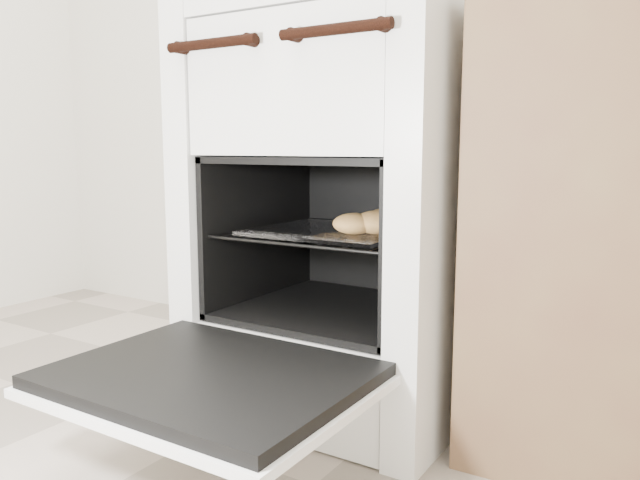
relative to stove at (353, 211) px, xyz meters
The scene contains 5 objects.
stove is the anchor object (origin of this frame).
oven_door 0.62m from the stove, 90.00° to the right, with size 0.59×0.46×0.04m.
oven_rack 0.09m from the stove, 90.00° to the right, with size 0.48×0.46×0.01m.
foil_sheet 0.10m from the stove, 90.00° to the right, with size 0.37×0.33×0.01m, color white.
baked_rolls 0.14m from the stove, 38.61° to the right, with size 0.18×0.26×0.06m.
Camera 1 is at (0.95, -0.26, 0.66)m, focal length 35.00 mm.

